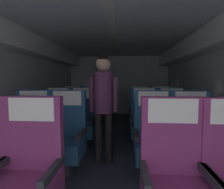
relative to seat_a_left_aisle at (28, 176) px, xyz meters
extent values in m
cube|color=#2D3342|center=(0.59, 1.77, -0.49)|extent=(3.88, 7.16, 0.02)
cube|color=silver|center=(-1.25, 1.77, 0.61)|extent=(0.08, 6.76, 2.18)
cube|color=silver|center=(2.43, 1.77, 0.61)|extent=(0.08, 6.76, 2.18)
cube|color=silver|center=(0.59, 1.77, 1.70)|extent=(3.76, 6.76, 0.06)
cube|color=#B6BBBB|center=(0.59, 5.17, 0.61)|extent=(3.76, 0.06, 2.18)
cube|color=white|center=(-1.04, 1.77, 1.48)|extent=(0.34, 6.49, 0.36)
cube|color=white|center=(2.22, 1.77, 1.48)|extent=(0.34, 6.49, 0.36)
cube|color=white|center=(0.59, 1.77, 1.66)|extent=(0.12, 6.08, 0.02)
cylinder|color=white|center=(2.39, 1.77, 0.66)|extent=(0.01, 0.26, 0.26)
cylinder|color=white|center=(2.39, 2.90, 0.66)|extent=(0.01, 0.26, 0.26)
cylinder|color=white|center=(2.39, 4.02, 0.66)|extent=(0.01, 0.26, 0.26)
cube|color=#7A2D60|center=(0.00, 0.14, 0.32)|extent=(0.50, 0.09, 0.65)
cube|color=#28282D|center=(0.24, -0.06, 0.08)|extent=(0.05, 0.40, 0.06)
cube|color=silver|center=(0.00, 0.09, 0.54)|extent=(0.40, 0.01, 0.20)
cube|color=#28282D|center=(1.43, -0.06, 0.08)|extent=(0.05, 0.40, 0.06)
cube|color=#7A2D60|center=(1.18, 0.15, 0.32)|extent=(0.50, 0.09, 0.65)
cube|color=#28282D|center=(1.42, -0.05, 0.08)|extent=(0.05, 0.40, 0.06)
cube|color=#28282D|center=(0.94, -0.05, 0.08)|extent=(0.05, 0.40, 0.06)
cube|color=silver|center=(1.18, 0.10, 0.54)|extent=(0.40, 0.01, 0.20)
cube|color=#38383D|center=(-0.48, 0.88, -0.36)|extent=(0.18, 0.17, 0.24)
cube|color=navy|center=(-0.48, 0.88, -0.12)|extent=(0.50, 0.48, 0.24)
cube|color=navy|center=(-0.48, 1.08, 0.32)|extent=(0.50, 0.09, 0.65)
cube|color=#28282D|center=(-0.25, 0.88, 0.08)|extent=(0.05, 0.40, 0.06)
cube|color=#28282D|center=(-0.72, 0.88, 0.08)|extent=(0.05, 0.40, 0.06)
cube|color=silver|center=(-0.48, 1.03, 0.54)|extent=(0.40, 0.01, 0.20)
cube|color=#38383D|center=(0.00, 0.89, -0.36)|extent=(0.18, 0.17, 0.24)
cube|color=navy|center=(0.00, 0.89, -0.12)|extent=(0.50, 0.48, 0.24)
cube|color=navy|center=(0.00, 1.09, 0.32)|extent=(0.50, 0.09, 0.65)
cube|color=#28282D|center=(0.24, 0.89, 0.08)|extent=(0.05, 0.40, 0.06)
cube|color=#28282D|center=(-0.24, 0.89, 0.08)|extent=(0.05, 0.40, 0.06)
cube|color=silver|center=(0.00, 1.04, 0.54)|extent=(0.40, 0.01, 0.20)
cube|color=#38383D|center=(1.67, 0.88, -0.36)|extent=(0.18, 0.17, 0.24)
cube|color=navy|center=(1.67, 0.88, -0.12)|extent=(0.50, 0.48, 0.24)
cube|color=navy|center=(1.67, 1.07, 0.32)|extent=(0.50, 0.09, 0.65)
cube|color=#28282D|center=(1.91, 0.88, 0.08)|extent=(0.05, 0.40, 0.06)
cube|color=#28282D|center=(1.43, 0.88, 0.08)|extent=(0.05, 0.40, 0.06)
cube|color=silver|center=(1.67, 1.03, 0.54)|extent=(0.40, 0.01, 0.20)
cube|color=#38383D|center=(1.18, 0.89, -0.36)|extent=(0.18, 0.17, 0.24)
cube|color=navy|center=(1.18, 0.89, -0.12)|extent=(0.50, 0.48, 0.24)
cube|color=navy|center=(1.18, 1.09, 0.32)|extent=(0.50, 0.09, 0.65)
cube|color=#28282D|center=(1.42, 0.89, 0.08)|extent=(0.05, 0.40, 0.06)
cube|color=#28282D|center=(0.94, 0.89, 0.08)|extent=(0.05, 0.40, 0.06)
cube|color=silver|center=(1.18, 1.04, 0.54)|extent=(0.40, 0.01, 0.20)
cube|color=#38383D|center=(-0.49, 1.84, -0.36)|extent=(0.18, 0.17, 0.24)
cube|color=navy|center=(-0.49, 1.84, -0.12)|extent=(0.50, 0.48, 0.24)
cube|color=navy|center=(-0.49, 2.04, 0.32)|extent=(0.50, 0.09, 0.65)
cube|color=#28282D|center=(-0.26, 1.84, 0.08)|extent=(0.05, 0.40, 0.06)
cube|color=#28282D|center=(-0.73, 1.84, 0.08)|extent=(0.05, 0.40, 0.06)
cube|color=silver|center=(-0.49, 1.99, 0.54)|extent=(0.40, 0.01, 0.20)
cube|color=#38383D|center=(0.01, 1.82, -0.36)|extent=(0.18, 0.17, 0.24)
cube|color=navy|center=(0.01, 1.82, -0.12)|extent=(0.50, 0.48, 0.24)
cube|color=navy|center=(0.01, 2.02, 0.32)|extent=(0.50, 0.09, 0.65)
cube|color=#28282D|center=(0.25, 1.82, 0.08)|extent=(0.05, 0.40, 0.06)
cube|color=#28282D|center=(-0.23, 1.82, 0.08)|extent=(0.05, 0.40, 0.06)
cube|color=silver|center=(0.01, 1.97, 0.54)|extent=(0.40, 0.01, 0.20)
cube|color=#38383D|center=(1.68, 1.83, -0.36)|extent=(0.18, 0.17, 0.24)
cube|color=navy|center=(1.68, 1.83, -0.12)|extent=(0.50, 0.48, 0.24)
cube|color=navy|center=(1.68, 2.03, 0.32)|extent=(0.50, 0.09, 0.65)
cube|color=#28282D|center=(1.92, 1.83, 0.08)|extent=(0.05, 0.40, 0.06)
cube|color=#28282D|center=(1.44, 1.83, 0.08)|extent=(0.05, 0.40, 0.06)
cube|color=silver|center=(1.68, 1.98, 0.54)|extent=(0.40, 0.01, 0.20)
cube|color=#38383D|center=(1.17, 1.84, -0.36)|extent=(0.18, 0.17, 0.24)
cube|color=navy|center=(1.17, 1.84, -0.12)|extent=(0.50, 0.48, 0.24)
cube|color=navy|center=(1.17, 2.04, 0.32)|extent=(0.50, 0.09, 0.65)
cube|color=#28282D|center=(1.41, 1.84, 0.08)|extent=(0.05, 0.40, 0.06)
cube|color=#28282D|center=(0.93, 1.84, 0.08)|extent=(0.05, 0.40, 0.06)
cube|color=silver|center=(1.17, 1.99, 0.54)|extent=(0.40, 0.01, 0.20)
cube|color=#38383D|center=(-0.49, 2.78, -0.36)|extent=(0.18, 0.17, 0.24)
cube|color=navy|center=(-0.49, 2.78, -0.12)|extent=(0.50, 0.48, 0.24)
cube|color=navy|center=(-0.49, 2.98, 0.32)|extent=(0.50, 0.09, 0.65)
cube|color=#28282D|center=(-0.25, 2.78, 0.08)|extent=(0.05, 0.40, 0.06)
cube|color=#28282D|center=(-0.73, 2.78, 0.08)|extent=(0.05, 0.40, 0.06)
cube|color=silver|center=(-0.49, 2.93, 0.54)|extent=(0.40, 0.01, 0.20)
cube|color=#38383D|center=(0.00, 2.77, -0.36)|extent=(0.18, 0.17, 0.24)
cube|color=navy|center=(0.00, 2.77, -0.12)|extent=(0.50, 0.48, 0.24)
cube|color=navy|center=(0.00, 2.96, 0.32)|extent=(0.50, 0.09, 0.65)
cube|color=#28282D|center=(0.23, 2.77, 0.08)|extent=(0.05, 0.40, 0.06)
cube|color=#28282D|center=(-0.24, 2.77, 0.08)|extent=(0.05, 0.40, 0.06)
cube|color=silver|center=(0.00, 2.92, 0.54)|extent=(0.40, 0.01, 0.20)
cube|color=#38383D|center=(1.67, 2.77, -0.36)|extent=(0.18, 0.17, 0.24)
cube|color=navy|center=(1.67, 2.77, -0.12)|extent=(0.50, 0.48, 0.24)
cube|color=navy|center=(1.67, 2.97, 0.32)|extent=(0.50, 0.09, 0.65)
cube|color=#28282D|center=(1.91, 2.77, 0.08)|extent=(0.05, 0.40, 0.06)
cube|color=#28282D|center=(1.43, 2.77, 0.08)|extent=(0.05, 0.40, 0.06)
cube|color=silver|center=(1.67, 2.92, 0.54)|extent=(0.40, 0.01, 0.20)
cube|color=#38383D|center=(1.17, 2.79, -0.36)|extent=(0.18, 0.17, 0.24)
cube|color=navy|center=(1.17, 2.79, -0.12)|extent=(0.50, 0.48, 0.24)
cube|color=navy|center=(1.17, 2.99, 0.32)|extent=(0.50, 0.09, 0.65)
cube|color=#28282D|center=(1.41, 2.79, 0.08)|extent=(0.05, 0.40, 0.06)
cube|color=#28282D|center=(0.94, 2.79, 0.08)|extent=(0.05, 0.40, 0.06)
cube|color=silver|center=(1.17, 2.94, 0.54)|extent=(0.40, 0.01, 0.20)
cylinder|color=black|center=(0.40, 1.27, -0.09)|extent=(0.11, 0.11, 0.78)
cylinder|color=black|center=(0.56, 1.27, -0.09)|extent=(0.11, 0.11, 0.78)
cylinder|color=#5B2D4C|center=(0.48, 1.27, 0.60)|extent=(0.28, 0.28, 0.61)
cylinder|color=#5B2D4C|center=(0.30, 1.27, 0.57)|extent=(0.07, 0.07, 0.52)
cylinder|color=#5B2D4C|center=(0.66, 1.27, 0.57)|extent=(0.07, 0.07, 0.52)
sphere|color=tan|center=(0.48, 1.27, 1.03)|extent=(0.22, 0.22, 0.22)
sphere|color=black|center=(0.48, 1.27, 1.07)|extent=(0.19, 0.19, 0.19)
camera|label=1|loc=(0.78, -1.32, 0.78)|focal=27.84mm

